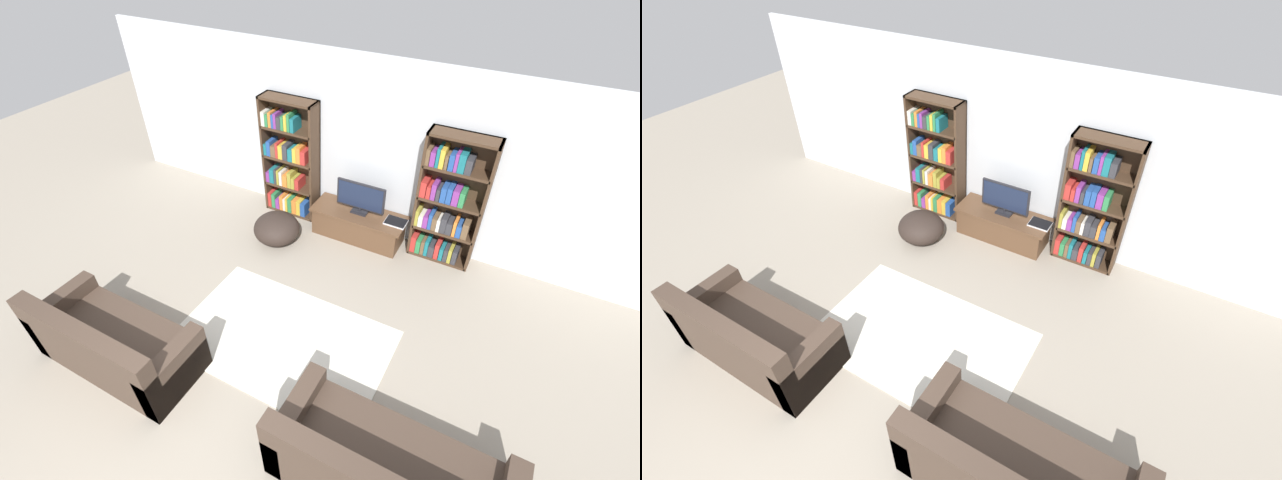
{
  "view_description": "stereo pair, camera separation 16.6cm",
  "coord_description": "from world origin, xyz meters",
  "views": [
    {
      "loc": [
        1.99,
        -0.9,
        4.15
      ],
      "look_at": [
        0.03,
        2.8,
        0.7
      ],
      "focal_mm": 24.0,
      "sensor_mm": 36.0,
      "label": 1
    },
    {
      "loc": [
        2.14,
        -0.82,
        4.15
      ],
      "look_at": [
        0.03,
        2.8,
        0.7
      ],
      "focal_mm": 24.0,
      "sensor_mm": 36.0,
      "label": 2
    }
  ],
  "objects": [
    {
      "name": "couch_left_sectional",
      "position": [
        -1.34,
        0.59,
        0.3
      ],
      "size": [
        1.83,
        0.83,
        0.89
      ],
      "color": "#423328",
      "rests_on": "ground_plane"
    },
    {
      "name": "bookshelf_right",
      "position": [
        1.29,
        4.05,
        0.89
      ],
      "size": [
        0.87,
        0.3,
        1.9
      ],
      "color": "#422D1E",
      "rests_on": "ground_plane"
    },
    {
      "name": "bookshelf_left",
      "position": [
        -1.17,
        4.05,
        0.89
      ],
      "size": [
        0.87,
        0.3,
        1.9
      ],
      "color": "#422D1E",
      "rests_on": "ground_plane"
    },
    {
      "name": "couch_right_sofa",
      "position": [
        1.78,
        0.73,
        0.28
      ],
      "size": [
        2.06,
        0.89,
        0.86
      ],
      "color": "#423328",
      "rests_on": "ground_plane"
    },
    {
      "name": "television",
      "position": [
        0.1,
        3.92,
        0.7
      ],
      "size": [
        0.74,
        0.16,
        0.5
      ],
      "color": "black",
      "rests_on": "tv_stand"
    },
    {
      "name": "tv_stand",
      "position": [
        0.1,
        3.91,
        0.22
      ],
      "size": [
        1.42,
        0.53,
        0.44
      ],
      "color": "brown",
      "rests_on": "ground_plane"
    },
    {
      "name": "ground_plane",
      "position": [
        0.0,
        0.0,
        0.0
      ],
      "size": [
        18.0,
        18.0,
        0.0
      ],
      "primitive_type": "plane",
      "color": "gray"
    },
    {
      "name": "area_rug",
      "position": [
        0.12,
        1.69,
        0.01
      ],
      "size": [
        2.47,
        1.55,
        0.02
      ],
      "color": "beige",
      "rests_on": "ground_plane"
    },
    {
      "name": "beanbag_ottoman",
      "position": [
        -0.94,
        3.25,
        0.22
      ],
      "size": [
        0.69,
        0.69,
        0.44
      ],
      "primitive_type": "ellipsoid",
      "color": "#2D231E",
      "rests_on": "ground_plane"
    },
    {
      "name": "wall_back",
      "position": [
        0.0,
        4.23,
        1.3
      ],
      "size": [
        8.8,
        0.06,
        2.6
      ],
      "color": "silver",
      "rests_on": "ground_plane"
    },
    {
      "name": "laptop",
      "position": [
        0.66,
        3.93,
        0.45
      ],
      "size": [
        0.31,
        0.24,
        0.03
      ],
      "color": "silver",
      "rests_on": "tv_stand"
    }
  ]
}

